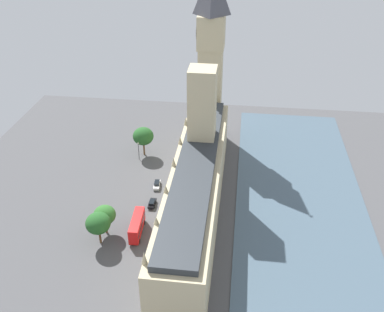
# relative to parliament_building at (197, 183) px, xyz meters

# --- Properties ---
(ground_plane) EXTENTS (147.70, 147.70, 0.00)m
(ground_plane) POSITION_rel_parliament_building_xyz_m (1.99, 1.55, -9.63)
(ground_plane) COLOR #4C4C4F
(river_thames) EXTENTS (36.73, 132.93, 0.25)m
(river_thames) POSITION_rel_parliament_building_xyz_m (-29.28, 1.55, -9.50)
(river_thames) COLOR #475B6B
(river_thames) RESTS_ON ground
(parliament_building) EXTENTS (12.75, 77.70, 37.46)m
(parliament_building) POSITION_rel_parliament_building_xyz_m (0.00, 0.00, 0.00)
(parliament_building) COLOR #CCBA8E
(parliament_building) RESTS_ON ground
(clock_tower) EXTENTS (8.91, 8.91, 60.13)m
(clock_tower) POSITION_rel_parliament_building_xyz_m (0.42, -43.02, 21.51)
(clock_tower) COLOR #CCBA8E
(clock_tower) RESTS_ON ground
(car_white_leading) EXTENTS (2.17, 4.79, 1.74)m
(car_white_leading) POSITION_rel_parliament_building_xyz_m (13.24, -10.25, -8.74)
(car_white_leading) COLOR silver
(car_white_leading) RESTS_ON ground
(car_black_corner) EXTENTS (1.87, 4.35, 1.74)m
(car_black_corner) POSITION_rel_parliament_building_xyz_m (12.83, -0.97, -8.74)
(car_black_corner) COLOR black
(car_black_corner) RESTS_ON ground
(double_decker_bus_far_end) EXTENTS (3.03, 10.60, 4.75)m
(double_decker_bus_far_end) POSITION_rel_parliament_building_xyz_m (14.34, 10.90, -6.99)
(double_decker_bus_far_end) COLOR red
(double_decker_bus_far_end) RESTS_ON ground
(pedestrian_near_tower) EXTENTS (0.55, 0.44, 1.54)m
(pedestrian_near_tower) POSITION_rel_parliament_building_xyz_m (8.35, 12.41, -8.94)
(pedestrian_near_tower) COLOR black
(pedestrian_near_tower) RESTS_ON ground
(pedestrian_opposite_hall) EXTENTS (0.64, 0.64, 1.55)m
(pedestrian_opposite_hall) POSITION_rel_parliament_building_xyz_m (8.69, -16.18, -8.93)
(pedestrian_opposite_hall) COLOR #336B60
(pedestrian_opposite_hall) RESTS_ON ground
(pedestrian_trailing) EXTENTS (0.70, 0.69, 1.70)m
(pedestrian_trailing) POSITION_rel_parliament_building_xyz_m (8.75, 26.49, -8.87)
(pedestrian_trailing) COLOR navy
(pedestrian_trailing) RESTS_ON ground
(plane_tree_midblock) EXTENTS (6.28, 6.28, 9.02)m
(plane_tree_midblock) POSITION_rel_parliament_building_xyz_m (22.84, 15.58, -3.31)
(plane_tree_midblock) COLOR brown
(plane_tree_midblock) RESTS_ON ground
(plane_tree_kerbside) EXTENTS (6.92, 6.92, 10.04)m
(plane_tree_kerbside) POSITION_rel_parliament_building_xyz_m (21.18, -28.44, -2.56)
(plane_tree_kerbside) COLOR brown
(plane_tree_kerbside) RESTS_ON ground
(plane_tree_by_river_gate) EXTENTS (5.79, 5.79, 8.31)m
(plane_tree_by_river_gate) POSITION_rel_parliament_building_xyz_m (22.42, 11.67, -3.80)
(plane_tree_by_river_gate) COLOR brown
(plane_tree_by_river_gate) RESTS_ON ground
(street_lamp_under_trees) EXTENTS (0.56, 0.56, 6.50)m
(street_lamp_under_trees) POSITION_rel_parliament_building_xyz_m (22.21, -25.10, -5.11)
(street_lamp_under_trees) COLOR black
(street_lamp_under_trees) RESTS_ON ground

